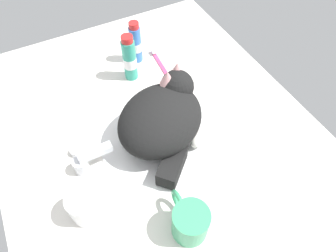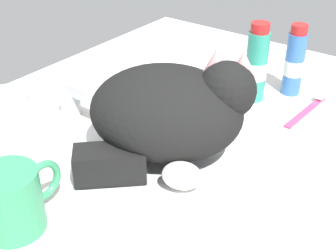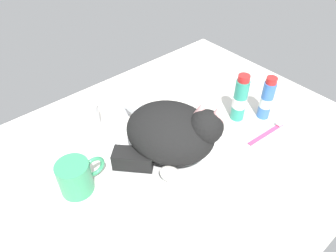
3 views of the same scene
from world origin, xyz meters
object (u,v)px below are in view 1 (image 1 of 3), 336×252
object	(u,v)px
coffee_mug	(190,222)
toothpaste_bottle	(130,59)
faucet	(85,163)
rinse_cup	(85,206)
mouthwash_bottle	(136,43)
cat	(163,117)
toothbrush	(160,62)

from	to	relation	value
coffee_mug	toothpaste_bottle	distance (cm)	49.98
faucet	coffee_mug	distance (cm)	28.61
faucet	rinse_cup	size ratio (longest dim) A/B	1.72
rinse_cup	mouthwash_bottle	world-z (taller)	mouthwash_bottle
coffee_mug	mouthwash_bottle	xyz separation A→B (cm)	(55.83, -12.40, 2.23)
cat	coffee_mug	bearing A→B (deg)	165.63
rinse_cup	toothbrush	xyz separation A→B (cm)	(37.41, -36.39, -3.45)
rinse_cup	mouthwash_bottle	distance (cm)	52.43
rinse_cup	toothpaste_bottle	xyz separation A→B (cm)	(35.91, -25.95, 3.05)
cat	coffee_mug	xyz separation A→B (cm)	(-24.63, 6.31, -3.60)
faucet	coffee_mug	world-z (taller)	coffee_mug
coffee_mug	rinse_cup	size ratio (longest dim) A/B	1.50
toothpaste_bottle	mouthwash_bottle	bearing A→B (deg)	-36.04
cat	rinse_cup	world-z (taller)	cat
mouthwash_bottle	toothbrush	world-z (taller)	mouthwash_bottle
faucet	cat	xyz separation A→B (cm)	(0.24, -21.18, 5.11)
cat	toothbrush	bearing A→B (deg)	-24.26
mouthwash_bottle	toothbrush	bearing A→B (deg)	-131.40
toothpaste_bottle	faucet	bearing A→B (deg)	137.87
toothbrush	toothpaste_bottle	bearing A→B (deg)	98.14
coffee_mug	mouthwash_bottle	distance (cm)	57.24
faucet	toothbrush	bearing A→B (deg)	-51.31
toothbrush	faucet	bearing A→B (deg)	128.69
coffee_mug	mouthwash_bottle	size ratio (longest dim) A/B	0.86
mouthwash_bottle	toothpaste_bottle	bearing A→B (deg)	143.96
cat	coffee_mug	distance (cm)	25.68
rinse_cup	faucet	bearing A→B (deg)	-17.26
coffee_mug	toothbrush	distance (cm)	54.06
mouthwash_bottle	faucet	bearing A→B (deg)	139.05
faucet	coffee_mug	xyz separation A→B (cm)	(-24.40, -14.87, 1.51)
faucet	rinse_cup	bearing A→B (deg)	162.74
faucet	toothpaste_bottle	bearing A→B (deg)	-42.13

